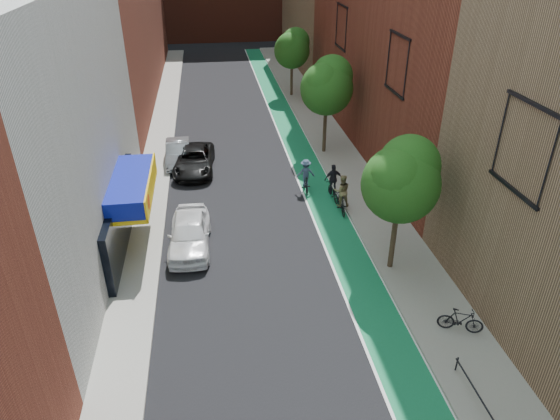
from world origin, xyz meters
name	(u,v)px	position (x,y,z in m)	size (l,w,h in m)	color
bike_lane	(297,144)	(4.00, 26.00, 0.01)	(2.00, 68.00, 0.01)	#136D3C
sidewalk_left	(159,150)	(-6.00, 26.00, 0.07)	(2.00, 68.00, 0.15)	gray
sidewalk_right	(330,141)	(6.50, 26.00, 0.07)	(3.00, 68.00, 0.15)	gray
building_left_white	(7,135)	(-11.00, 14.00, 6.00)	(8.00, 20.00, 12.00)	silver
tree_near	(402,178)	(5.65, 10.02, 4.66)	(3.40, 3.36, 6.42)	#332619
tree_mid	(327,84)	(5.65, 24.02, 4.89)	(3.55, 3.53, 6.74)	#332619
tree_far	(292,47)	(5.65, 38.02, 4.50)	(3.30, 3.25, 6.21)	#332619
parked_car_white	(189,233)	(-3.60, 13.15, 0.83)	(1.97, 4.89, 1.67)	white
parked_car_black	(194,160)	(-3.41, 22.36, 0.73)	(2.43, 5.26, 1.46)	black
parked_car_silver	(178,152)	(-4.50, 23.79, 0.73)	(1.54, 4.42, 1.45)	gray
cyclist_lane_near	(342,197)	(4.70, 15.61, 0.94)	(0.94, 1.84, 2.20)	black
cyclist_lane_mid	(333,186)	(4.61, 17.19, 0.81)	(1.07, 1.81, 2.13)	black
cyclist_lane_far	(306,178)	(3.20, 18.36, 0.89)	(1.12, 1.81, 2.04)	black
parked_bike_mid	(461,320)	(6.81, 5.47, 0.67)	(0.49, 1.73, 1.04)	black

